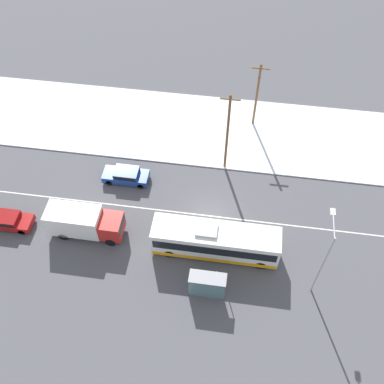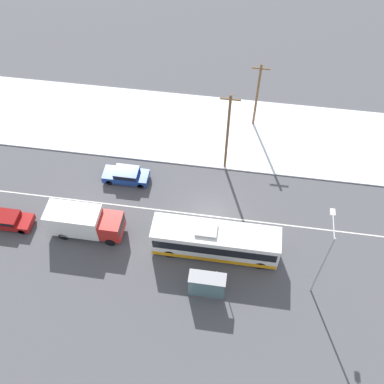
{
  "view_description": "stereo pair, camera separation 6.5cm",
  "coord_description": "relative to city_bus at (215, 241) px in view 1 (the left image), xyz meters",
  "views": [
    {
      "loc": [
        1.75,
        -23.72,
        34.19
      ],
      "look_at": [
        -1.86,
        1.47,
        1.4
      ],
      "focal_mm": 42.0,
      "sensor_mm": 36.0,
      "label": 1
    },
    {
      "loc": [
        1.81,
        -23.71,
        34.19
      ],
      "look_at": [
        -1.86,
        1.47,
        1.4
      ],
      "focal_mm": 42.0,
      "sensor_mm": 36.0,
      "label": 2
    }
  ],
  "objects": [
    {
      "name": "streetlamp",
      "position": [
        8.27,
        -2.09,
        3.46
      ],
      "size": [
        0.36,
        2.72,
        8.03
      ],
      "color": "#9EA3A8",
      "rests_on": "ground_plane"
    },
    {
      "name": "utility_pole_roadside",
      "position": [
        -0.1,
        9.8,
        3.25
      ],
      "size": [
        1.8,
        0.24,
        9.27
      ],
      "color": "brown",
      "rests_on": "ground_plane"
    },
    {
      "name": "parked_car_near_truck",
      "position": [
        -18.8,
        0.05,
        -0.83
      ],
      "size": [
        4.34,
        1.8,
        1.33
      ],
      "color": "maroon",
      "rests_on": "ground_plane"
    },
    {
      "name": "lane_marking_center",
      "position": [
        -0.88,
        3.58,
        -1.57
      ],
      "size": [
        60.0,
        0.12,
        0.0
      ],
      "color": "silver",
      "rests_on": "ground_plane"
    },
    {
      "name": "snow_lot",
      "position": [
        -0.88,
        14.8,
        -1.51
      ],
      "size": [
        80.0,
        10.67,
        0.12
      ],
      "color": "silver",
      "rests_on": "ground_plane"
    },
    {
      "name": "pedestrian_at_stop",
      "position": [
        0.45,
        -2.93,
        -0.58
      ],
      "size": [
        0.58,
        0.26,
        1.61
      ],
      "color": "#23232D",
      "rests_on": "ground_plane"
    },
    {
      "name": "utility_pole_snowlot",
      "position": [
        2.34,
        16.4,
        2.53
      ],
      "size": [
        1.8,
        0.24,
        7.83
      ],
      "color": "brown",
      "rests_on": "ground_plane"
    },
    {
      "name": "city_bus",
      "position": [
        0.0,
        0.0,
        0.0
      ],
      "size": [
        10.78,
        2.57,
        3.22
      ],
      "color": "white",
      "rests_on": "ground_plane"
    },
    {
      "name": "sedan_car",
      "position": [
        -9.45,
        6.71,
        -0.8
      ],
      "size": [
        4.43,
        1.8,
        1.4
      ],
      "rotation": [
        0.0,
        0.0,
        3.14
      ],
      "color": "navy",
      "rests_on": "ground_plane"
    },
    {
      "name": "box_truck",
      "position": [
        -11.67,
        0.29,
        0.03
      ],
      "size": [
        6.63,
        2.3,
        2.9
      ],
      "color": "silver",
      "rests_on": "ground_plane"
    },
    {
      "name": "bus_shelter",
      "position": [
        -0.21,
        -4.2,
        0.11
      ],
      "size": [
        2.97,
        1.2,
        2.4
      ],
      "color": "gray",
      "rests_on": "ground_plane"
    },
    {
      "name": "ground_plane",
      "position": [
        -0.88,
        3.58,
        -1.57
      ],
      "size": [
        120.0,
        120.0,
        0.0
      ],
      "primitive_type": "plane",
      "color": "#4C4C51"
    }
  ]
}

